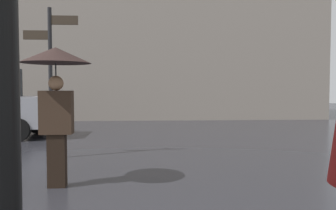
# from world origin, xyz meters

# --- Properties ---
(pedestrian_with_umbrella) EXTENTS (1.00, 1.00, 2.02)m
(pedestrian_with_umbrella) POSITION_xyz_m (-0.72, 3.10, 1.60)
(pedestrian_with_umbrella) COLOR black
(pedestrian_with_umbrella) RESTS_ON ground
(street_signpost) EXTENTS (1.08, 0.08, 3.05)m
(street_signpost) POSITION_xyz_m (-1.35, 5.21, 1.84)
(street_signpost) COLOR black
(street_signpost) RESTS_ON ground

